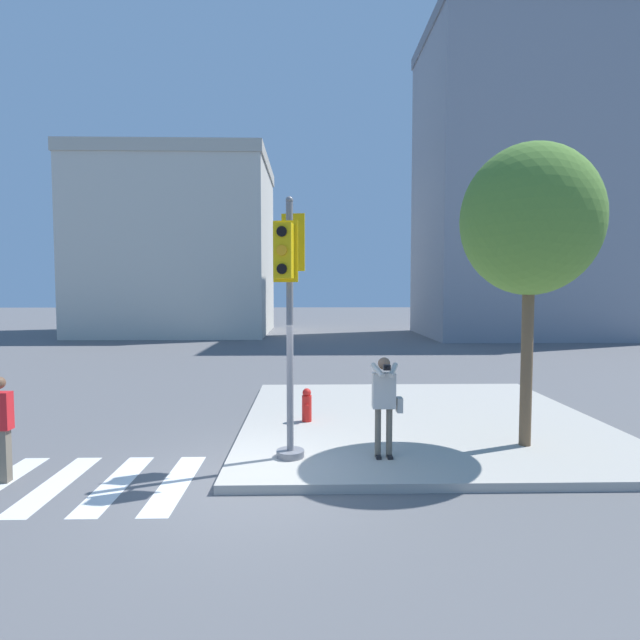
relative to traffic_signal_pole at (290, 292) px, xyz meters
The scene contains 9 objects.
ground_plane 3.23m from the traffic_signal_pole, 128.13° to the right, with size 160.00×160.00×0.00m, color #5B5B5E.
sidewalk_corner 4.98m from the traffic_signal_pole, 43.30° to the left, with size 8.00×8.00×0.15m.
traffic_signal_pole is the anchor object (origin of this frame).
person_photographer 2.50m from the traffic_signal_pole, ahead, with size 0.58×0.54×1.77m.
pedestrian_distant 5.15m from the traffic_signal_pole, behind, with size 0.34×0.20×1.72m.
street_tree 4.66m from the traffic_signal_pole, ahead, with size 2.54×2.54×5.65m.
fire_hydrant 3.50m from the traffic_signal_pole, 83.23° to the left, with size 0.22×0.28×0.75m.
building_left 28.94m from the traffic_signal_pole, 107.97° to the left, with size 12.78×10.59×12.27m.
building_right 29.69m from the traffic_signal_pole, 58.36° to the left, with size 14.31×9.56×20.21m.
Camera 1 is at (0.95, -7.89, 3.11)m, focal length 28.00 mm.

